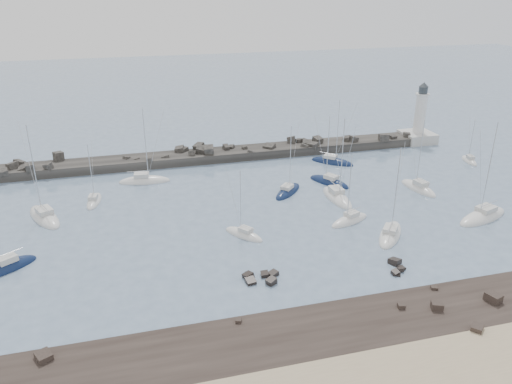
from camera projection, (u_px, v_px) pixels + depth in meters
ground at (271, 242)px, 72.17m from camera, size 400.00×400.00×0.00m
rock_shelf at (330, 340)px, 52.60m from camera, size 140.00×12.00×1.69m
rock_cluster_near at (260, 278)px, 63.25m from camera, size 4.88×4.09×1.30m
rock_cluster_far at (396, 267)px, 65.78m from camera, size 2.86×4.27×1.44m
breakwater at (182, 161)px, 103.90m from camera, size 115.00×7.33×5.49m
lighthouse at (418, 129)px, 115.91m from camera, size 7.00×7.00×14.60m
sailboat_1 at (45, 217)px, 79.42m from camera, size 7.33×10.75×16.38m
sailboat_2 at (6, 269)px, 65.33m from camera, size 8.32×6.77×13.34m
sailboat_3 at (94, 201)px, 85.19m from camera, size 3.29×7.15×11.00m
sailboat_4 at (145, 181)px, 93.69m from camera, size 9.86×4.16×15.15m
sailboat_5 at (244, 235)px, 74.07m from camera, size 5.85×6.80×10.99m
sailboat_6 at (337, 198)px, 86.48m from camera, size 3.37×10.00×15.72m
sailboat_7 at (390, 235)px, 73.99m from camera, size 8.05×8.97×14.57m
sailboat_8 at (332, 162)px, 103.59m from camera, size 8.60×8.16×14.27m
sailboat_9 at (350, 221)px, 78.35m from camera, size 7.88×4.98×12.08m
sailboat_10 at (418, 189)px, 90.39m from camera, size 4.06×9.00×13.89m
sailboat_11 at (483, 217)px, 79.52m from camera, size 11.37×6.70×17.05m
sailboat_12 at (469, 161)px, 104.17m from camera, size 3.08×6.27×9.77m
sailboat_13 at (288, 192)px, 89.10m from camera, size 7.57×7.78×13.10m
sailboat_14 at (329, 182)px, 93.21m from camera, size 6.79×8.75×13.71m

